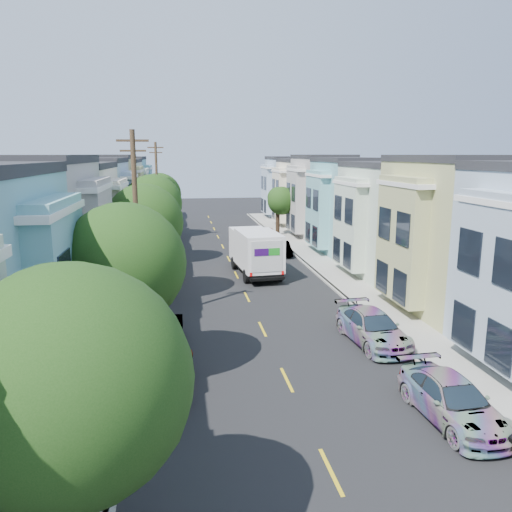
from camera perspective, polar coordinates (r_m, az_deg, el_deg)
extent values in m
plane|color=black|center=(26.17, 0.73, -8.39)|extent=(160.00, 160.00, 0.00)
cube|color=black|center=(40.47, -2.74, -1.19)|extent=(12.00, 70.00, 0.02)
cube|color=gray|center=(40.31, -11.33, -1.37)|extent=(0.30, 70.00, 0.15)
cube|color=gray|center=(41.50, 5.60, -0.82)|extent=(0.30, 70.00, 0.15)
cube|color=gray|center=(40.39, -13.17, -1.42)|extent=(2.60, 70.00, 0.15)
cube|color=gray|center=(41.84, 7.32, -0.76)|extent=(2.60, 70.00, 0.15)
cube|color=gold|center=(40.48, -2.74, -1.21)|extent=(0.12, 70.00, 0.01)
cube|color=beige|center=(40.89, -18.48, -1.67)|extent=(5.00, 70.00, 8.50)
cube|color=beige|center=(43.04, 12.19, -0.69)|extent=(5.00, 70.00, 8.50)
sphere|color=#254716|center=(10.50, -20.85, -13.49)|extent=(4.70, 4.70, 4.70)
cylinder|color=black|center=(20.53, -15.47, -9.79)|extent=(0.44, 0.44, 3.20)
sphere|color=#254716|center=(19.57, -15.11, -0.89)|extent=(4.70, 4.70, 4.70)
cylinder|color=black|center=(31.73, -13.08, -2.09)|extent=(0.44, 0.44, 3.23)
sphere|color=#254716|center=(31.11, -12.80, 3.77)|extent=(4.70, 4.70, 4.70)
cylinder|color=black|center=(41.98, -12.05, 1.36)|extent=(0.44, 0.44, 3.38)
sphere|color=#254716|center=(41.52, -11.83, 5.91)|extent=(4.70, 4.70, 4.70)
cylinder|color=black|center=(55.46, -11.27, 3.63)|extent=(0.44, 0.44, 3.00)
sphere|color=#254716|center=(55.12, -11.09, 6.88)|extent=(4.70, 4.70, 4.70)
cylinder|color=black|center=(55.32, 2.49, 3.74)|extent=(0.44, 0.44, 2.84)
sphere|color=#254716|center=(55.09, 2.82, 6.32)|extent=(3.10, 3.10, 3.10)
cylinder|color=#42301E|center=(26.66, -13.46, 2.76)|extent=(0.26, 0.26, 10.00)
cube|color=#42301E|center=(26.38, -13.94, 12.68)|extent=(1.60, 0.12, 0.12)
cylinder|color=#42301E|center=(52.47, -11.21, 7.04)|extent=(0.26, 0.26, 10.00)
cube|color=#42301E|center=(52.32, -11.41, 12.06)|extent=(1.60, 0.12, 0.12)
cube|color=white|center=(36.26, 0.17, 0.68)|extent=(2.69, 4.81, 2.63)
cube|color=white|center=(39.71, -0.61, 1.47)|extent=(2.69, 2.24, 2.42)
cube|color=black|center=(37.53, -0.07, -1.21)|extent=(2.47, 6.91, 0.27)
cube|color=#2D0A51|center=(33.81, 0.14, 0.42)|extent=(1.01, 0.04, 0.49)
cube|color=#198C1E|center=(33.96, 1.64, 0.47)|extent=(0.78, 0.04, 0.49)
cylinder|color=black|center=(35.16, -1.45, -2.32)|extent=(0.31, 1.01, 1.01)
cylinder|color=black|center=(35.54, 2.42, -2.17)|extent=(0.31, 1.01, 1.01)
cylinder|color=black|center=(39.52, -2.27, -0.77)|extent=(0.31, 1.01, 1.01)
cylinder|color=black|center=(39.86, 1.18, -0.66)|extent=(0.31, 1.01, 1.01)
imported|color=black|center=(47.42, -0.31, 1.51)|extent=(2.59, 4.92, 1.32)
imported|color=black|center=(19.89, -10.64, -13.26)|extent=(2.48, 4.79, 1.29)
imported|color=#AFB5C2|center=(24.37, -10.29, -8.57)|extent=(1.64, 3.82, 1.24)
imported|color=black|center=(36.29, -9.81, -1.86)|extent=(1.77, 3.93, 1.24)
imported|color=#3B3B3B|center=(18.83, 21.51, -15.13)|extent=(2.25, 4.91, 1.45)
imported|color=silver|center=(24.74, 13.18, -8.02)|extent=(2.54, 5.28, 1.54)
imported|color=black|center=(44.72, 3.00, 0.81)|extent=(1.38, 3.70, 1.22)
imported|color=#0C233D|center=(51.76, 1.38, 2.43)|extent=(1.93, 4.56, 1.45)
cylinder|color=black|center=(18.34, 25.08, -17.66)|extent=(0.11, 0.61, 0.61)
cube|color=black|center=(17.78, 26.37, -18.11)|extent=(0.21, 1.05, 0.17)
cube|color=#B2B2B2|center=(17.86, 25.97, -17.23)|extent=(0.27, 0.42, 0.21)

